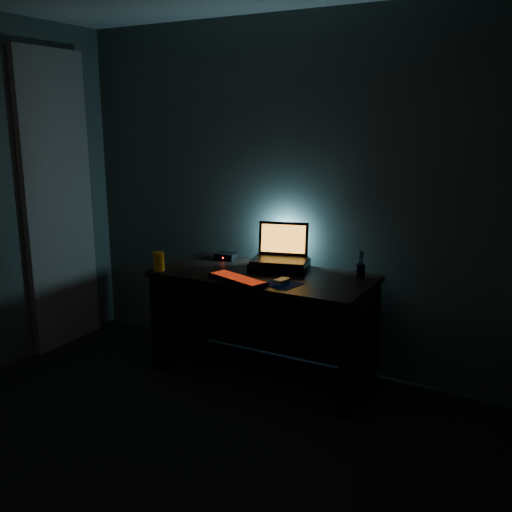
{
  "coord_description": "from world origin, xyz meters",
  "views": [
    {
      "loc": [
        1.77,
        -1.73,
        1.77
      ],
      "look_at": [
        -0.03,
        1.57,
        0.88
      ],
      "focal_mm": 40.0,
      "sensor_mm": 36.0,
      "label": 1
    }
  ],
  "objects_px": {
    "laptop": "(281,251)",
    "keyboard": "(238,279)",
    "mouse": "(282,281)",
    "pen_cup": "(360,271)",
    "juice_glass": "(159,261)",
    "router": "(226,256)"
  },
  "relations": [
    {
      "from": "laptop",
      "to": "keyboard",
      "type": "bearing_deg",
      "value": -116.63
    },
    {
      "from": "mouse",
      "to": "keyboard",
      "type": "bearing_deg",
      "value": -153.15
    },
    {
      "from": "pen_cup",
      "to": "keyboard",
      "type": "bearing_deg",
      "value": -144.58
    },
    {
      "from": "mouse",
      "to": "juice_glass",
      "type": "height_order",
      "value": "juice_glass"
    },
    {
      "from": "laptop",
      "to": "keyboard",
      "type": "distance_m",
      "value": 0.47
    },
    {
      "from": "juice_glass",
      "to": "router",
      "type": "relative_size",
      "value": 0.83
    },
    {
      "from": "keyboard",
      "to": "juice_glass",
      "type": "height_order",
      "value": "juice_glass"
    },
    {
      "from": "mouse",
      "to": "pen_cup",
      "type": "bearing_deg",
      "value": 57.61
    },
    {
      "from": "laptop",
      "to": "keyboard",
      "type": "height_order",
      "value": "laptop"
    },
    {
      "from": "mouse",
      "to": "router",
      "type": "distance_m",
      "value": 0.78
    },
    {
      "from": "pen_cup",
      "to": "router",
      "type": "height_order",
      "value": "pen_cup"
    },
    {
      "from": "laptop",
      "to": "pen_cup",
      "type": "relative_size",
      "value": 4.88
    },
    {
      "from": "laptop",
      "to": "juice_glass",
      "type": "distance_m",
      "value": 0.86
    },
    {
      "from": "mouse",
      "to": "juice_glass",
      "type": "distance_m",
      "value": 0.91
    },
    {
      "from": "keyboard",
      "to": "pen_cup",
      "type": "xyz_separation_m",
      "value": [
        0.67,
        0.48,
        0.03
      ]
    },
    {
      "from": "mouse",
      "to": "router",
      "type": "height_order",
      "value": "router"
    },
    {
      "from": "keyboard",
      "to": "pen_cup",
      "type": "relative_size",
      "value": 5.23
    },
    {
      "from": "mouse",
      "to": "pen_cup",
      "type": "relative_size",
      "value": 1.15
    },
    {
      "from": "router",
      "to": "keyboard",
      "type": "bearing_deg",
      "value": -58.13
    },
    {
      "from": "pen_cup",
      "to": "juice_glass",
      "type": "height_order",
      "value": "juice_glass"
    },
    {
      "from": "juice_glass",
      "to": "keyboard",
      "type": "bearing_deg",
      "value": 2.14
    },
    {
      "from": "pen_cup",
      "to": "juice_glass",
      "type": "xyz_separation_m",
      "value": [
        -1.3,
        -0.5,
        0.02
      ]
    }
  ]
}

